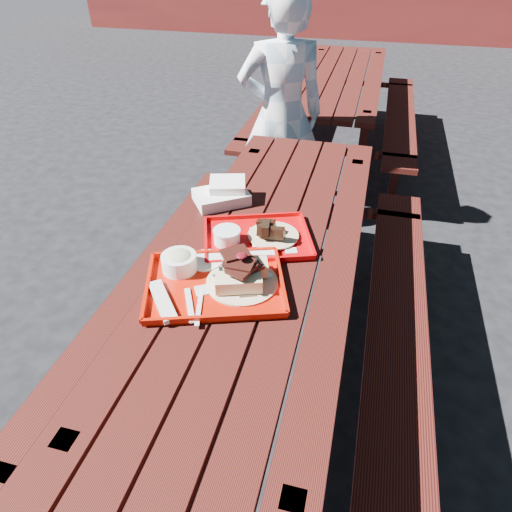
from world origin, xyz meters
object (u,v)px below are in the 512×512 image
(near_tray, at_px, (215,275))
(picnic_table_far, at_px, (337,96))
(picnic_table_near, at_px, (265,285))
(person, at_px, (281,116))
(far_tray, at_px, (256,237))

(near_tray, bearing_deg, picnic_table_far, 87.60)
(picnic_table_near, distance_m, person, 1.51)
(near_tray, bearing_deg, picnic_table_near, 63.72)
(near_tray, distance_m, person, 1.74)
(picnic_table_far, bearing_deg, far_tray, -91.09)
(near_tray, height_order, person, person)
(far_tray, bearing_deg, picnic_table_near, -39.31)
(far_tray, bearing_deg, picnic_table_far, 88.91)
(person, bearing_deg, far_tray, 76.94)
(far_tray, distance_m, person, 1.45)
(picnic_table_near, xyz_separation_m, far_tray, (-0.05, 0.04, 0.21))
(picnic_table_far, xyz_separation_m, person, (-0.25, -1.33, 0.23))
(picnic_table_far, height_order, near_tray, near_tray)
(far_tray, bearing_deg, person, 97.86)
(near_tray, bearing_deg, far_tray, 75.95)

